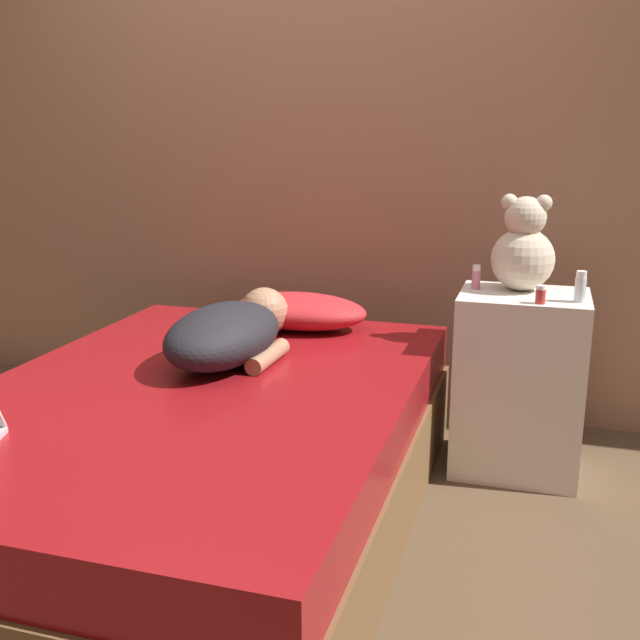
% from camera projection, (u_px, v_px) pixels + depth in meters
% --- Properties ---
extents(ground_plane, '(12.00, 12.00, 0.00)m').
position_uv_depth(ground_plane, '(201.00, 522.00, 2.47)').
color(ground_plane, brown).
extents(wall_back, '(8.00, 0.06, 2.60)m').
position_uv_depth(wall_back, '(313.00, 119.00, 3.30)').
color(wall_back, '#996B51').
rests_on(wall_back, ground_plane).
extents(bed, '(1.36, 1.94, 0.48)m').
position_uv_depth(bed, '(198.00, 456.00, 2.41)').
color(bed, brown).
rests_on(bed, ground_plane).
extents(nightstand, '(0.46, 0.37, 0.68)m').
position_uv_depth(nightstand, '(519.00, 383.00, 2.78)').
color(nightstand, silver).
rests_on(nightstand, ground_plane).
extents(pillow, '(0.55, 0.32, 0.14)m').
position_uv_depth(pillow, '(299.00, 311.00, 3.01)').
color(pillow, red).
rests_on(pillow, bed).
extents(person_lying, '(0.36, 0.76, 0.20)m').
position_uv_depth(person_lying, '(231.00, 331.00, 2.61)').
color(person_lying, black).
rests_on(person_lying, bed).
extents(teddy_bear, '(0.23, 0.23, 0.35)m').
position_uv_depth(teddy_bear, '(523.00, 249.00, 2.72)').
color(teddy_bear, beige).
rests_on(teddy_bear, nightstand).
extents(bottle_clear, '(0.04, 0.04, 0.11)m').
position_uv_depth(bottle_clear, '(580.00, 287.00, 2.56)').
color(bottle_clear, silver).
rests_on(bottle_clear, nightstand).
extents(bottle_red, '(0.03, 0.03, 0.06)m').
position_uv_depth(bottle_red, '(541.00, 295.00, 2.54)').
color(bottle_red, '#B72D2D').
rests_on(bottle_red, nightstand).
extents(bottle_pink, '(0.03, 0.03, 0.09)m').
position_uv_depth(bottle_pink, '(476.00, 277.00, 2.76)').
color(bottle_pink, pink).
rests_on(bottle_pink, nightstand).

